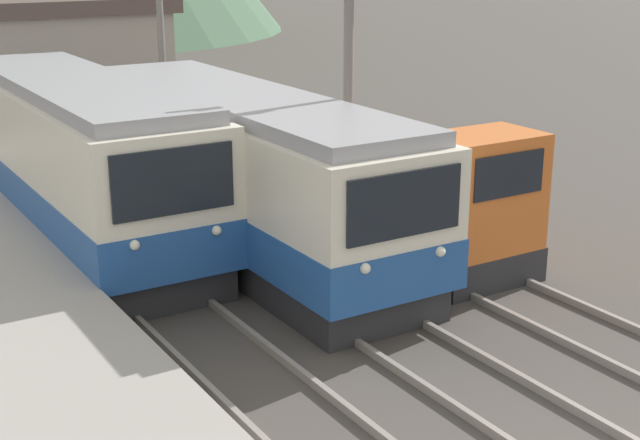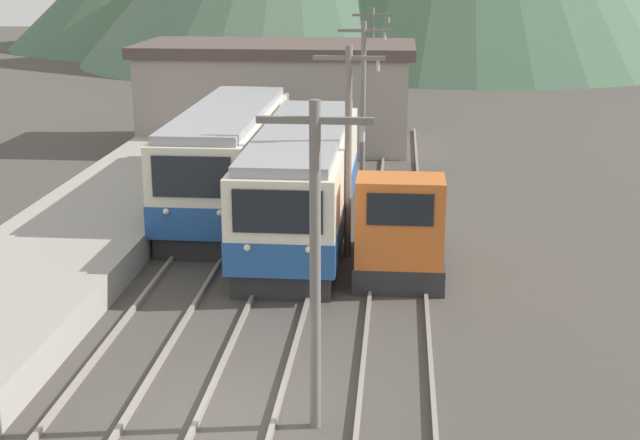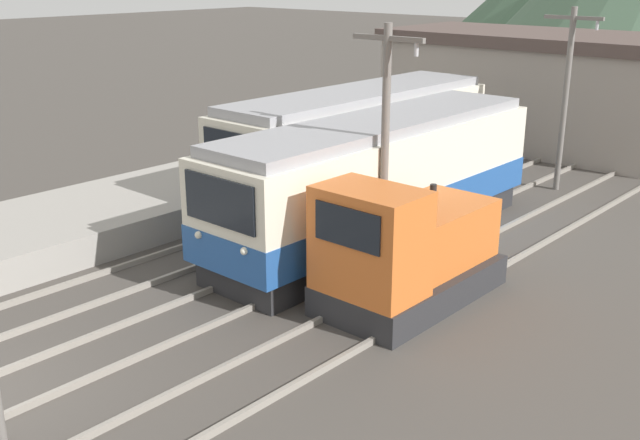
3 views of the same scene
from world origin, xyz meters
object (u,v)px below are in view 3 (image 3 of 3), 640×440
object	(u,v)px
commuter_train_left	(358,150)
shunting_locomotive	(405,253)
catenary_mast_far	(566,92)
commuter_train_center	(378,185)
catenary_mast_mid	(385,141)

from	to	relation	value
commuter_train_left	shunting_locomotive	bearing A→B (deg)	-43.10
catenary_mast_far	commuter_train_left	bearing A→B (deg)	-127.40
commuter_train_left	commuter_train_center	distance (m)	3.80
commuter_train_left	catenary_mast_far	world-z (taller)	catenary_mast_far
shunting_locomotive	catenary_mast_mid	size ratio (longest dim) A/B	0.76
commuter_train_center	commuter_train_left	bearing A→B (deg)	137.50
shunting_locomotive	catenary_mast_mid	distance (m)	2.86
commuter_train_left	catenary_mast_far	distance (m)	7.29
commuter_train_center	shunting_locomotive	size ratio (longest dim) A/B	2.46
shunting_locomotive	catenary_mast_far	distance (m)	11.37
commuter_train_left	catenary_mast_mid	world-z (taller)	catenary_mast_mid
commuter_train_left	shunting_locomotive	xyz separation A→B (m)	(5.80, -5.43, -0.49)
shunting_locomotive	commuter_train_left	bearing A→B (deg)	136.90
commuter_train_left	commuter_train_center	size ratio (longest dim) A/B	0.95
commuter_train_center	catenary_mast_mid	size ratio (longest dim) A/B	1.88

